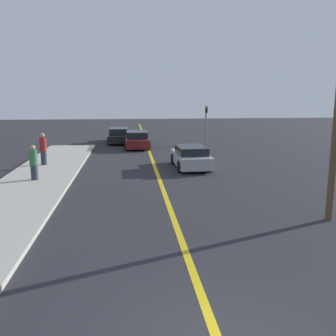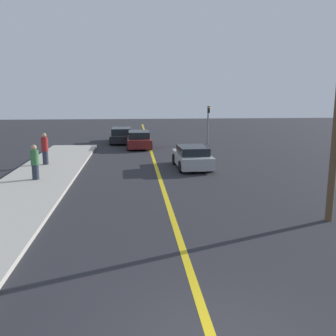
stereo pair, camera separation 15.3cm
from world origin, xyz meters
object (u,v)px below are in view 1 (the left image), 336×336
(car_ahead_center, at_px, (137,140))
(utility_pole, at_px, (336,137))
(car_far_distant, at_px, (119,136))
(pedestrian_mid_group, at_px, (43,149))
(car_near_right_lane, at_px, (191,157))
(traffic_light, at_px, (206,120))
(pedestrian_near_curb, at_px, (34,163))

(car_ahead_center, distance_m, utility_pole, 19.35)
(car_far_distant, relative_size, pedestrian_mid_group, 2.59)
(car_far_distant, xyz_separation_m, pedestrian_mid_group, (-4.09, -10.91, 0.44))
(car_near_right_lane, xyz_separation_m, traffic_light, (2.96, 10.25, 1.40))
(pedestrian_near_curb, distance_m, utility_pole, 13.15)
(car_ahead_center, height_order, utility_pole, utility_pole)
(traffic_light, distance_m, utility_pole, 19.81)
(pedestrian_mid_group, xyz_separation_m, traffic_light, (11.44, 9.18, 0.95))
(traffic_light, xyz_separation_m, utility_pole, (0.19, -19.79, 0.81))
(traffic_light, bearing_deg, car_near_right_lane, -106.09)
(car_near_right_lane, distance_m, car_ahead_center, 9.18)
(pedestrian_near_curb, relative_size, pedestrian_mid_group, 0.91)
(pedestrian_near_curb, relative_size, traffic_light, 0.52)
(traffic_light, bearing_deg, car_ahead_center, -165.25)
(pedestrian_mid_group, bearing_deg, pedestrian_near_curb, -84.00)
(pedestrian_mid_group, bearing_deg, car_far_distant, 69.44)
(pedestrian_mid_group, bearing_deg, car_ahead_center, 53.90)
(car_far_distant, distance_m, utility_pole, 22.90)
(utility_pole, bearing_deg, car_near_right_lane, 108.25)
(car_ahead_center, distance_m, pedestrian_near_curb, 12.71)
(pedestrian_near_curb, bearing_deg, car_far_distant, 76.14)
(traffic_light, bearing_deg, pedestrian_mid_group, -141.24)
(pedestrian_near_curb, bearing_deg, car_ahead_center, 66.09)
(pedestrian_near_curb, height_order, pedestrian_mid_group, pedestrian_mid_group)
(pedestrian_mid_group, bearing_deg, utility_pole, -42.37)
(car_ahead_center, height_order, pedestrian_mid_group, pedestrian_mid_group)
(car_near_right_lane, bearing_deg, car_ahead_center, 106.69)
(car_near_right_lane, xyz_separation_m, utility_pole, (3.14, -9.54, 2.20))
(car_far_distant, bearing_deg, pedestrian_near_curb, -104.57)
(car_ahead_center, xyz_separation_m, pedestrian_mid_group, (-5.57, -7.64, 0.43))
(utility_pole, bearing_deg, car_far_distant, 109.30)
(pedestrian_near_curb, height_order, utility_pole, utility_pole)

